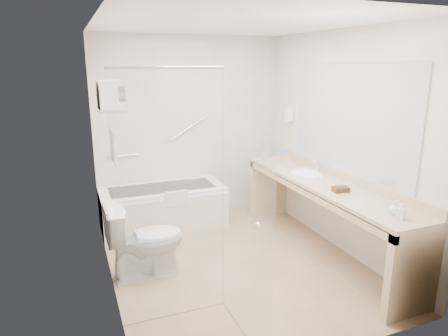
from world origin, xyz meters
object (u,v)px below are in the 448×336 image
object	(u,v)px
vanity_counter	(323,200)
amenity_basket	(341,189)
bathtub	(163,207)
water_bottle_left	(284,158)
toilet	(145,240)

from	to	relation	value
vanity_counter	amenity_basket	distance (m)	0.43
vanity_counter	bathtub	bearing A→B (deg)	137.65
vanity_counter	water_bottle_left	size ratio (longest dim) A/B	14.12
bathtub	amenity_basket	size ratio (longest dim) A/B	10.11
amenity_basket	water_bottle_left	xyz separation A→B (m)	(0.03, 1.23, 0.06)
vanity_counter	amenity_basket	size ratio (longest dim) A/B	17.05
water_bottle_left	bathtub	bearing A→B (deg)	161.08
amenity_basket	water_bottle_left	size ratio (longest dim) A/B	0.83
bathtub	vanity_counter	world-z (taller)	vanity_counter
bathtub	toilet	xyz separation A→B (m)	(-0.45, -1.17, 0.11)
amenity_basket	bathtub	bearing A→B (deg)	130.27
vanity_counter	amenity_basket	world-z (taller)	vanity_counter
toilet	amenity_basket	bearing A→B (deg)	-107.42
bathtub	toilet	distance (m)	1.26
amenity_basket	water_bottle_left	world-z (taller)	water_bottle_left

